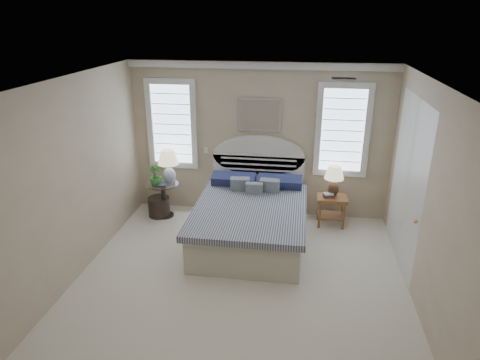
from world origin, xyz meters
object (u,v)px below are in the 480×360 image
side_table_left (164,196)px  lamp_right (334,178)px  floor_pot (159,207)px  lamp_left (168,163)px  nightstand_right (332,204)px  bed (251,217)px

side_table_left → lamp_right: lamp_right is taller
floor_pot → lamp_left: (0.20, 0.08, 0.82)m
lamp_left → floor_pot: bearing=-159.6°
nightstand_right → floor_pot: 3.06m
bed → lamp_right: bearing=29.7°
nightstand_right → lamp_left: lamp_left is taller
side_table_left → floor_pot: size_ratio=1.64×
lamp_left → side_table_left: bearing=-142.7°
floor_pot → nightstand_right: bearing=1.8°
nightstand_right → floor_pot: size_ratio=1.38×
side_table_left → floor_pot: side_table_left is taller
bed → floor_pot: 1.86m
lamp_right → lamp_left: bearing=-178.5°
lamp_left → lamp_right: (2.85, 0.07, -0.14)m
bed → lamp_left: bed is taller
side_table_left → lamp_left: bearing=37.3°
nightstand_right → lamp_right: size_ratio=1.00×
bed → lamp_right: (1.30, 0.74, 0.47)m
bed → lamp_right: bed is taller
lamp_right → bed: bearing=-150.3°
bed → nightstand_right: size_ratio=4.29×
floor_pot → lamp_right: lamp_right is taller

